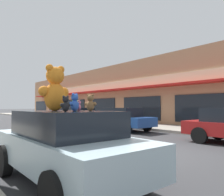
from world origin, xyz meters
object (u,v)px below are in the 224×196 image
(teddy_bear_blue, at_px, (75,103))
(parked_car_far_right, at_px, (79,116))
(teddy_bear_giant, at_px, (55,89))
(teddy_bear_pink, at_px, (79,106))
(plush_art_car, at_px, (66,144))
(teddy_bear_green, at_px, (75,105))
(teddy_bear_black, at_px, (65,104))
(teddy_bear_brown, at_px, (91,103))
(parked_car_far_center, at_px, (122,118))

(teddy_bear_blue, distance_m, parked_car_far_right, 14.12)
(teddy_bear_giant, xyz_separation_m, parked_car_far_right, (7.49, 11.38, -1.14))
(teddy_bear_pink, bearing_deg, teddy_bear_giant, -94.74)
(plush_art_car, xyz_separation_m, teddy_bear_green, (0.16, -0.08, 0.81))
(teddy_bear_giant, xyz_separation_m, teddy_bear_green, (0.31, -0.31, -0.34))
(teddy_bear_black, distance_m, teddy_bear_blue, 0.35)
(teddy_bear_green, height_order, teddy_bear_black, teddy_bear_black)
(plush_art_car, bearing_deg, teddy_bear_green, -25.68)
(plush_art_car, xyz_separation_m, teddy_bear_black, (-0.32, -0.58, 0.81))
(teddy_bear_brown, relative_size, teddy_bear_green, 1.29)
(teddy_bear_pink, distance_m, parked_car_far_center, 9.53)
(teddy_bear_giant, distance_m, teddy_bear_black, 0.89)
(teddy_bear_blue, bearing_deg, teddy_bear_black, 11.17)
(teddy_bear_green, bearing_deg, parked_car_far_center, -176.16)
(teddy_bear_brown, bearing_deg, teddy_bear_giant, 10.52)
(plush_art_car, distance_m, parked_car_far_center, 9.70)
(teddy_bear_brown, xyz_separation_m, parked_car_far_right, (6.98, 11.97, -0.84))
(teddy_bear_black, bearing_deg, plush_art_car, -129.42)
(teddy_bear_giant, relative_size, teddy_bear_pink, 4.12)
(teddy_bear_giant, height_order, teddy_bear_blue, teddy_bear_giant)
(teddy_bear_brown, xyz_separation_m, teddy_bear_black, (-0.68, -0.22, -0.03))
(teddy_bear_giant, bearing_deg, plush_art_car, 114.12)
(teddy_bear_giant, relative_size, parked_car_far_center, 0.22)
(teddy_bear_brown, bearing_deg, parked_car_far_right, -60.59)
(plush_art_car, bearing_deg, parked_car_far_center, 40.69)
(plush_art_car, height_order, teddy_bear_pink, teddy_bear_pink)
(teddy_bear_blue, bearing_deg, teddy_bear_brown, 164.52)
(teddy_bear_brown, height_order, parked_car_far_right, teddy_bear_brown)
(teddy_bear_giant, bearing_deg, teddy_bear_blue, 92.41)
(teddy_bear_pink, relative_size, parked_car_far_right, 0.06)
(parked_car_far_center, relative_size, parked_car_far_right, 1.05)
(plush_art_car, height_order, parked_car_far_right, plush_art_car)
(teddy_bear_blue, xyz_separation_m, parked_car_far_center, (7.38, 6.72, -0.85))
(teddy_bear_black, bearing_deg, parked_car_far_right, -132.42)
(teddy_bear_giant, distance_m, teddy_bear_pink, 0.61)
(teddy_bear_black, bearing_deg, teddy_bear_pink, -147.57)
(parked_car_far_center, bearing_deg, teddy_bear_giant, -140.86)
(plush_art_car, distance_m, teddy_bear_giant, 1.18)
(teddy_bear_brown, xyz_separation_m, teddy_bear_pink, (-0.08, 0.34, -0.06))
(teddy_bear_blue, bearing_deg, teddy_bear_pink, -151.15)
(teddy_bear_green, bearing_deg, parked_car_far_right, -159.46)
(teddy_bear_green, bearing_deg, teddy_bear_pink, 167.82)
(teddy_bear_black, xyz_separation_m, parked_car_far_right, (7.67, 12.19, -0.80))
(parked_car_far_center, bearing_deg, teddy_bear_black, -137.98)
(teddy_bear_pink, bearing_deg, teddy_bear_blue, -14.49)
(plush_art_car, xyz_separation_m, teddy_bear_brown, (0.36, -0.36, 0.84))
(teddy_bear_black, distance_m, parked_car_far_center, 10.35)
(teddy_bear_brown, relative_size, teddy_bear_pink, 1.49)
(parked_car_far_right, bearing_deg, teddy_bear_blue, -121.56)
(parked_car_far_right, bearing_deg, teddy_bear_pink, -121.25)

